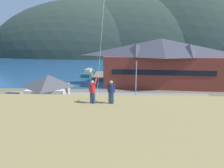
% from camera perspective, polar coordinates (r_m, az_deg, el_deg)
% --- Properties ---
extents(ground_plane, '(600.00, 600.00, 0.00)m').
position_cam_1_polar(ground_plane, '(24.97, -3.82, -12.10)').
color(ground_plane, '#66604C').
extents(parking_lot_pad, '(40.00, 20.00, 0.10)m').
position_cam_1_polar(parking_lot_pad, '(29.53, -2.78, -7.89)').
color(parking_lot_pad, gray).
rests_on(parking_lot_pad, ground).
extents(bay_water, '(360.00, 84.00, 0.03)m').
position_cam_1_polar(bay_water, '(83.17, 0.61, 5.77)').
color(bay_water, navy).
rests_on(bay_water, ground).
extents(far_hill_west_ridge, '(139.27, 70.50, 76.00)m').
position_cam_1_polar(far_hill_west_ridge, '(140.84, -7.32, 8.66)').
color(far_hill_west_ridge, '#2D3D33').
rests_on(far_hill_west_ridge, ground).
extents(far_hill_east_peak, '(140.18, 69.28, 80.52)m').
position_cam_1_polar(far_hill_east_peak, '(140.59, 5.44, 8.70)').
color(far_hill_east_peak, '#2D3D33').
rests_on(far_hill_east_peak, ground).
extents(far_hill_center_saddle, '(115.27, 70.19, 93.78)m').
position_cam_1_polar(far_hill_center_saddle, '(150.49, 19.67, 8.29)').
color(far_hill_center_saddle, '#2D3D33').
rests_on(far_hill_center_saddle, ground).
extents(harbor_lodge, '(27.62, 11.59, 10.96)m').
position_cam_1_polar(harbor_lodge, '(45.53, 14.36, 6.62)').
color(harbor_lodge, brown).
rests_on(harbor_lodge, ground).
extents(storage_shed_near_lot, '(6.52, 6.42, 5.31)m').
position_cam_1_polar(storage_shed_near_lot, '(31.83, -18.39, -1.88)').
color(storage_shed_near_lot, beige).
rests_on(storage_shed_near_lot, ground).
extents(wharf_dock, '(3.20, 10.88, 0.70)m').
position_cam_1_polar(wharf_dock, '(56.44, -3.68, 2.58)').
color(wharf_dock, '#70604C').
rests_on(wharf_dock, ground).
extents(moored_boat_wharfside, '(2.90, 7.30, 2.16)m').
position_cam_1_polar(moored_boat_wharfside, '(57.87, -7.02, 3.15)').
color(moored_boat_wharfside, '#23564C').
rests_on(moored_boat_wharfside, ground).
extents(moored_boat_outer_mooring, '(2.41, 6.87, 2.16)m').
position_cam_1_polar(moored_boat_outer_mooring, '(55.26, -0.25, 2.78)').
color(moored_boat_outer_mooring, '#23564C').
rests_on(moored_boat_outer_mooring, ground).
extents(moored_boat_inner_slip, '(2.10, 6.36, 2.16)m').
position_cam_1_polar(moored_boat_inner_slip, '(59.08, -6.68, 3.36)').
color(moored_boat_inner_slip, '#A8A399').
rests_on(moored_boat_inner_slip, ground).
extents(parked_car_back_row_right, '(4.23, 2.12, 1.82)m').
position_cam_1_polar(parked_car_back_row_right, '(30.13, -8.71, -5.54)').
color(parked_car_back_row_right, '#9EA3A8').
rests_on(parked_car_back_row_right, parking_lot_pad).
extents(parked_car_mid_row_far, '(4.26, 2.16, 1.82)m').
position_cam_1_polar(parked_car_mid_row_far, '(25.79, -8.93, -8.81)').
color(parked_car_mid_row_far, silver).
rests_on(parked_car_mid_row_far, parking_lot_pad).
extents(parked_car_mid_row_center, '(4.31, 2.28, 1.82)m').
position_cam_1_polar(parked_car_mid_row_center, '(29.56, 2.15, -5.76)').
color(parked_car_mid_row_center, '#236633').
rests_on(parked_car_mid_row_center, parking_lot_pad).
extents(parked_car_back_row_left, '(4.31, 2.27, 1.82)m').
position_cam_1_polar(parked_car_back_row_left, '(36.02, -28.07, -3.87)').
color(parked_car_back_row_left, black).
rests_on(parked_car_back_row_left, parking_lot_pad).
extents(parked_car_front_row_end, '(4.32, 2.30, 1.82)m').
position_cam_1_polar(parked_car_front_row_end, '(26.86, 23.71, -8.90)').
color(parked_car_front_row_end, '#B28923').
rests_on(parked_car_front_row_end, parking_lot_pad).
extents(parked_car_mid_row_near, '(4.34, 2.33, 1.82)m').
position_cam_1_polar(parked_car_mid_row_near, '(30.23, 14.80, -5.77)').
color(parked_car_mid_row_near, '#9EA3A8').
rests_on(parked_car_mid_row_near, parking_lot_pad).
extents(parked_car_front_row_red, '(4.32, 2.30, 1.82)m').
position_cam_1_polar(parked_car_front_row_red, '(31.85, 23.56, -5.49)').
color(parked_car_front_row_red, navy).
rests_on(parked_car_front_row_red, parking_lot_pad).
extents(parked_car_corner_spot, '(4.27, 2.19, 1.82)m').
position_cam_1_polar(parked_car_corner_spot, '(24.49, 13.75, -10.25)').
color(parked_car_corner_spot, slate).
rests_on(parked_car_corner_spot, parking_lot_pad).
extents(parked_car_front_row_silver, '(4.25, 2.15, 1.82)m').
position_cam_1_polar(parked_car_front_row_silver, '(27.28, -27.33, -8.94)').
color(parked_car_front_row_silver, silver).
rests_on(parked_car_front_row_silver, parking_lot_pad).
extents(parked_car_lone_by_shed, '(4.32, 2.29, 1.82)m').
position_cam_1_polar(parked_car_lone_by_shed, '(24.00, 0.86, -10.35)').
color(parked_car_lone_by_shed, '#236633').
rests_on(parked_car_lone_by_shed, parking_lot_pad).
extents(parking_light_pole, '(0.24, 0.78, 6.91)m').
position_cam_1_polar(parking_light_pole, '(33.77, 7.23, 1.85)').
color(parking_light_pole, '#ADADB2').
rests_on(parking_light_pole, parking_lot_pad).
extents(person_kite_flyer, '(0.59, 0.63, 1.86)m').
position_cam_1_polar(person_kite_flyer, '(14.10, -5.86, -2.08)').
color(person_kite_flyer, '#384770').
rests_on(person_kite_flyer, grassy_hill_foreground).
extents(person_companion, '(0.54, 0.40, 1.74)m').
position_cam_1_polar(person_companion, '(13.98, -0.25, -2.21)').
color(person_companion, '#384770').
rests_on(person_companion, grassy_hill_foreground).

